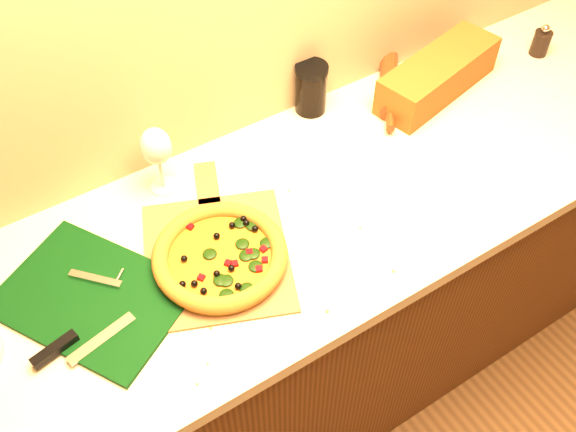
% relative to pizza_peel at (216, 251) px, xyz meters
% --- Properties ---
extents(cabinet, '(2.80, 0.65, 0.86)m').
position_rel_pizza_peel_xyz_m(cabinet, '(0.26, 0.01, -0.47)').
color(cabinet, '#43240E').
rests_on(cabinet, ground).
extents(countertop, '(2.84, 0.68, 0.04)m').
position_rel_pizza_peel_xyz_m(countertop, '(0.26, 0.01, -0.02)').
color(countertop, '#BFB695').
rests_on(countertop, cabinet).
extents(pizza_peel, '(0.43, 0.52, 0.01)m').
position_rel_pizza_peel_xyz_m(pizza_peel, '(0.00, 0.00, 0.00)').
color(pizza_peel, brown).
rests_on(pizza_peel, countertop).
extents(pizza, '(0.30, 0.30, 0.04)m').
position_rel_pizza_peel_xyz_m(pizza, '(-0.01, -0.03, 0.02)').
color(pizza, '#C48931').
rests_on(pizza, pizza_peel).
extents(cutting_board, '(0.43, 0.47, 0.03)m').
position_rel_pizza_peel_xyz_m(cutting_board, '(-0.29, 0.03, 0.00)').
color(cutting_board, black).
rests_on(cutting_board, countertop).
extents(bottle_cap, '(0.03, 0.03, 0.01)m').
position_rel_pizza_peel_xyz_m(bottle_cap, '(-0.19, -0.08, -0.00)').
color(bottle_cap, black).
rests_on(bottle_cap, countertop).
extents(pepper_grinder, '(0.05, 0.05, 0.10)m').
position_rel_pizza_peel_xyz_m(pepper_grinder, '(1.19, 0.15, 0.04)').
color(pepper_grinder, black).
rests_on(pepper_grinder, countertop).
extents(rolling_pin, '(0.25, 0.32, 0.05)m').
position_rel_pizza_peel_xyz_m(rolling_pin, '(0.69, 0.25, 0.02)').
color(rolling_pin, '#54270E').
rests_on(rolling_pin, countertop).
extents(bread_bag, '(0.42, 0.22, 0.11)m').
position_rel_pizza_peel_xyz_m(bread_bag, '(0.81, 0.18, 0.05)').
color(bread_bag, brown).
rests_on(bread_bag, countertop).
extents(wine_glass, '(0.08, 0.08, 0.19)m').
position_rel_pizza_peel_xyz_m(wine_glass, '(-0.01, 0.25, 0.13)').
color(wine_glass, silver).
rests_on(wine_glass, countertop).
extents(dark_jar, '(0.09, 0.09, 0.14)m').
position_rel_pizza_peel_xyz_m(dark_jar, '(0.46, 0.30, 0.07)').
color(dark_jar, black).
rests_on(dark_jar, countertop).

